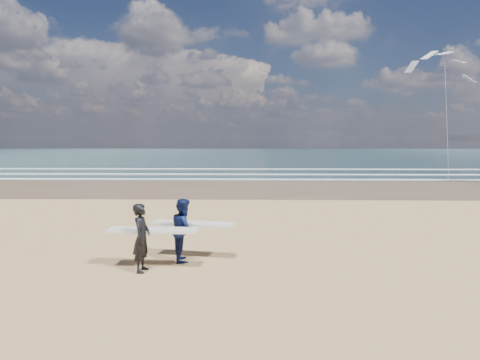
{
  "coord_description": "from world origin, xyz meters",
  "views": [
    {
      "loc": [
        1.91,
        -10.05,
        3.19
      ],
      "look_at": [
        1.5,
        6.0,
        1.63
      ],
      "focal_mm": 32.0,
      "sensor_mm": 36.0,
      "label": 1
    }
  ],
  "objects": [
    {
      "name": "kite_1",
      "position": [
        17.91,
        25.84,
        6.37
      ],
      "size": [
        5.85,
        4.74,
        11.52
      ],
      "color": "slate",
      "rests_on": "ground"
    },
    {
      "name": "ocean",
      "position": [
        20.0,
        72.0,
        0.01
      ],
      "size": [
        220.0,
        100.0,
        0.02
      ],
      "primitive_type": "cube",
      "color": "#172D34",
      "rests_on": "ground"
    },
    {
      "name": "surfer_far",
      "position": [
        0.19,
        0.89,
        0.83
      ],
      "size": [
        2.26,
        1.25,
        1.64
      ],
      "color": "#0B153F",
      "rests_on": "ground"
    },
    {
      "name": "foam_breakers",
      "position": [
        20.0,
        28.1,
        0.05
      ],
      "size": [
        220.0,
        11.7,
        0.05
      ],
      "color": "white",
      "rests_on": "ground"
    },
    {
      "name": "surfer_near",
      "position": [
        -0.66,
        -0.02,
        0.84
      ],
      "size": [
        2.22,
        0.96,
        1.65
      ],
      "color": "black",
      "rests_on": "ground"
    }
  ]
}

